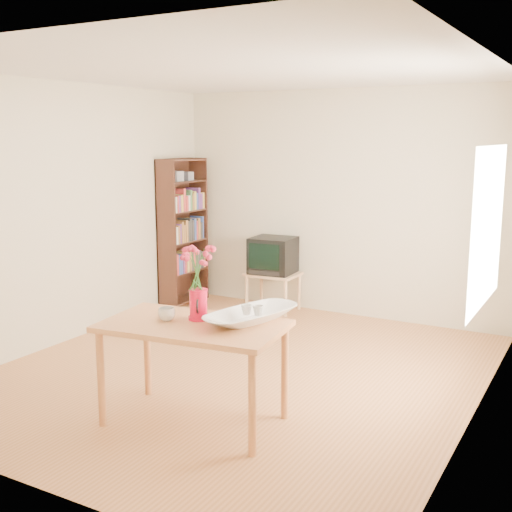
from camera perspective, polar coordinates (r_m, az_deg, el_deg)
The scene contains 11 objects.
room at distance 5.48m, azimuth -1.24°, elevation 2.58°, with size 4.50×4.50×4.50m.
table at distance 4.65m, azimuth -5.59°, elevation -7.04°, with size 1.37×0.89×0.75m.
tv_stand at distance 7.68m, azimuth 1.52°, elevation -2.03°, with size 0.60×0.45×0.46m.
bookshelf at distance 8.01m, azimuth -6.49°, elevation 1.72°, with size 0.28×0.70×1.80m.
pitcher at distance 4.69m, azimuth -5.12°, elevation -4.41°, with size 0.15×0.21×0.23m.
flowers at distance 4.62m, azimuth -5.20°, elevation -0.85°, with size 0.26×0.26×0.37m, color #DF3458, non-canonical shape.
mug at distance 4.70m, azimuth -7.94°, elevation -5.15°, with size 0.12×0.12×0.10m, color white.
bowl at distance 4.59m, azimuth -0.42°, elevation -2.89°, with size 0.52×0.52×0.49m, color white.
teacup_a at distance 4.62m, azimuth -0.85°, elevation -3.43°, with size 0.07×0.07×0.06m, color white.
teacup_b at distance 4.60m, azimuth 0.19°, elevation -3.50°, with size 0.07×0.07×0.06m, color white.
television at distance 7.64m, azimuth 1.58°, elevation 0.12°, with size 0.52×0.49×0.43m.
Camera 1 is at (2.78, -4.67, 2.06)m, focal length 45.00 mm.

